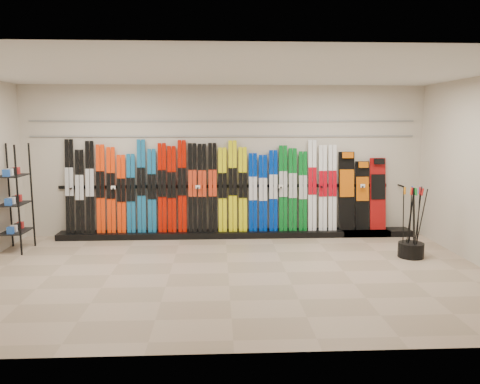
{
  "coord_description": "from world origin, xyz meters",
  "views": [
    {
      "loc": [
        -0.15,
        -6.86,
        2.28
      ],
      "look_at": [
        0.23,
        1.0,
        1.1
      ],
      "focal_mm": 35.0,
      "sensor_mm": 36.0,
      "label": 1
    }
  ],
  "objects": [
    {
      "name": "skis",
      "position": [
        -0.46,
        2.33,
        0.97
      ],
      "size": [
        5.37,
        0.22,
        1.83
      ],
      "color": "black",
      "rests_on": "ski_rack_base"
    },
    {
      "name": "slatwall_rail_0",
      "position": [
        0.0,
        2.48,
        2.0
      ],
      "size": [
        7.6,
        0.02,
        0.03
      ],
      "primitive_type": "cube",
      "color": "gray",
      "rests_on": "back_wall"
    },
    {
      "name": "slatwall_rail_1",
      "position": [
        0.0,
        2.48,
        2.3
      ],
      "size": [
        7.6,
        0.02,
        0.03
      ],
      "primitive_type": "cube",
      "color": "gray",
      "rests_on": "back_wall"
    },
    {
      "name": "pole_bin",
      "position": [
        3.13,
        0.7,
        0.12
      ],
      "size": [
        0.43,
        0.43,
        0.25
      ],
      "primitive_type": "cylinder",
      "color": "black",
      "rests_on": "floor"
    },
    {
      "name": "snowboards",
      "position": [
        2.76,
        2.35,
        0.85
      ],
      "size": [
        0.96,
        0.24,
        1.57
      ],
      "color": "black",
      "rests_on": "ski_rack_base"
    },
    {
      "name": "ceiling",
      "position": [
        0.0,
        0.0,
        3.0
      ],
      "size": [
        8.0,
        8.0,
        0.0
      ],
      "primitive_type": "plane",
      "rotation": [
        3.14,
        0.0,
        0.0
      ],
      "color": "silver",
      "rests_on": "back_wall"
    },
    {
      "name": "ski_rack_base",
      "position": [
        0.22,
        2.28,
        0.06
      ],
      "size": [
        8.0,
        0.4,
        0.12
      ],
      "primitive_type": "cube",
      "color": "black",
      "rests_on": "floor"
    },
    {
      "name": "ski_poles",
      "position": [
        3.14,
        0.71,
        0.61
      ],
      "size": [
        0.35,
        0.34,
        1.18
      ],
      "color": "black",
      "rests_on": "pole_bin"
    },
    {
      "name": "back_wall",
      "position": [
        0.0,
        2.5,
        1.5
      ],
      "size": [
        8.0,
        0.0,
        8.0
      ],
      "primitive_type": "plane",
      "rotation": [
        1.57,
        0.0,
        0.0
      ],
      "color": "beige",
      "rests_on": "floor"
    },
    {
      "name": "floor",
      "position": [
        0.0,
        0.0,
        0.0
      ],
      "size": [
        8.0,
        8.0,
        0.0
      ],
      "primitive_type": "plane",
      "color": "gray",
      "rests_on": "ground"
    },
    {
      "name": "accessory_rack",
      "position": [
        -3.75,
        1.46,
        0.95
      ],
      "size": [
        0.4,
        0.6,
        1.9
      ],
      "primitive_type": "cube",
      "color": "black",
      "rests_on": "floor"
    }
  ]
}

